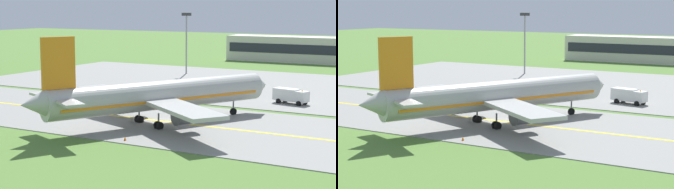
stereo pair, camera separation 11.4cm
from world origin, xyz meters
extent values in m
plane|color=#517A33|center=(0.00, 0.00, 0.00)|extent=(500.00, 500.00, 0.00)
cube|color=gray|center=(0.00, 0.00, 0.05)|extent=(240.00, 28.00, 0.10)
cube|color=gray|center=(10.00, 42.00, 0.05)|extent=(140.00, 52.00, 0.10)
cube|color=yellow|center=(0.00, 0.00, 0.11)|extent=(220.00, 0.60, 0.01)
cylinder|color=#ADADA8|center=(1.15, -1.77, 4.20)|extent=(19.03, 32.10, 4.00)
cone|color=#ADADA8|center=(9.43, 14.43, 4.20)|extent=(4.57, 4.04, 3.80)
cone|color=#ADADA8|center=(-7.23, -18.16, 4.60)|extent=(4.48, 4.40, 3.40)
cube|color=orange|center=(1.15, -1.77, 3.70)|extent=(17.86, 29.71, 0.36)
cube|color=#1E232D|center=(8.43, 12.47, 4.90)|extent=(3.85, 3.15, 0.70)
cube|color=#ADADA8|center=(-7.42, 0.13, 3.70)|extent=(15.75, 9.44, 0.50)
cylinder|color=#47474C|center=(-4.73, 1.00, 2.30)|extent=(3.60, 4.07, 2.30)
cylinder|color=black|center=(-4.01, 2.43, 2.30)|extent=(1.98, 1.18, 2.10)
cube|color=#ADADA8|center=(7.71, -7.60, 3.70)|extent=(15.04, 12.55, 0.50)
cylinder|color=#47474C|center=(6.84, -4.91, 2.30)|extent=(3.60, 4.07, 2.30)
cylinder|color=black|center=(7.57, -3.48, 2.30)|extent=(1.98, 1.18, 2.10)
cube|color=orange|center=(-5.68, -15.13, 9.45)|extent=(2.36, 4.10, 6.50)
cube|color=#ADADA8|center=(-8.62, -13.85, 5.00)|extent=(6.46, 4.40, 0.30)
cube|color=#ADADA8|center=(-2.92, -16.77, 5.00)|extent=(6.34, 5.28, 0.30)
cylinder|color=slate|center=(7.06, 9.80, 1.38)|extent=(0.24, 0.24, 1.65)
cylinder|color=black|center=(7.06, 9.80, 0.55)|extent=(0.81, 1.14, 1.10)
cylinder|color=slate|center=(-2.08, -2.37, 1.38)|extent=(0.24, 0.24, 1.65)
cylinder|color=black|center=(-2.32, -2.25, 0.55)|extent=(0.81, 1.14, 1.10)
cylinder|color=black|center=(-1.83, -2.50, 0.55)|extent=(0.81, 1.14, 1.10)
cylinder|color=slate|center=(2.55, -4.74, 1.38)|extent=(0.24, 0.24, 1.65)
cylinder|color=black|center=(2.31, -4.61, 0.55)|extent=(0.81, 1.14, 1.10)
cylinder|color=black|center=(2.80, -4.86, 0.55)|extent=(0.81, 1.14, 1.10)
cube|color=silver|center=(13.51, 23.29, 1.50)|extent=(2.20, 2.35, 1.80)
cube|color=#1E232D|center=(14.25, 23.12, 1.81)|extent=(0.53, 1.82, 0.81)
cube|color=silver|center=(10.58, 23.96, 1.60)|extent=(4.56, 2.99, 2.00)
cylinder|color=orange|center=(13.51, 23.29, 2.50)|extent=(0.20, 0.20, 0.18)
cylinder|color=black|center=(13.73, 24.26, 0.45)|extent=(0.94, 0.49, 0.90)
cylinder|color=black|center=(13.28, 22.31, 0.45)|extent=(0.94, 0.49, 0.90)
cylinder|color=black|center=(10.00, 25.17, 0.45)|extent=(0.94, 0.49, 0.90)
cylinder|color=black|center=(9.53, 23.13, 0.45)|extent=(0.94, 0.49, 0.90)
cube|color=beige|center=(-3.46, 95.94, 3.72)|extent=(55.13, 9.11, 7.44)
cube|color=#1E232D|center=(-3.46, 91.34, 4.09)|extent=(52.93, 0.10, 2.68)
cylinder|color=gray|center=(-24.48, 53.52, 7.00)|extent=(0.36, 0.36, 14.00)
cube|color=#333333|center=(-24.48, 53.52, 14.35)|extent=(2.40, 0.50, 0.70)
cone|color=orange|center=(2.50, -12.70, 0.30)|extent=(0.44, 0.44, 0.60)
camera|label=1|loc=(42.02, -70.65, 16.57)|focal=62.50mm
camera|label=2|loc=(42.11, -70.59, 16.57)|focal=62.50mm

